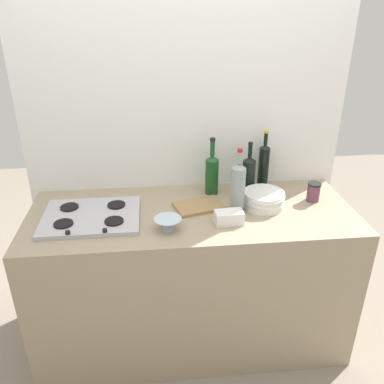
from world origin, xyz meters
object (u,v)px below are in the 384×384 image
at_px(wine_bottle_mid_right, 238,187).
at_px(plate_stack, 264,199).
at_px(wine_bottle_leftmost, 249,175).
at_px(condiment_jar_front, 314,192).
at_px(mixing_bowl, 168,223).
at_px(wine_bottle_rightmost, 212,173).
at_px(cutting_board, 199,206).
at_px(wine_bottle_mid_left, 264,165).
at_px(stovetop_hob, 91,216).
at_px(butter_dish, 229,217).

bearing_deg(wine_bottle_mid_right, plate_stack, 14.99).
xyz_separation_m(wine_bottle_leftmost, condiment_jar_front, (0.36, -0.12, -0.07)).
relative_size(plate_stack, mixing_bowl, 1.67).
bearing_deg(plate_stack, wine_bottle_leftmost, 108.44).
xyz_separation_m(wine_bottle_rightmost, condiment_jar_front, (0.57, -0.16, -0.07)).
height_order(plate_stack, wine_bottle_rightmost, wine_bottle_rightmost).
xyz_separation_m(plate_stack, wine_bottle_leftmost, (-0.05, 0.16, 0.08)).
distance_m(plate_stack, cutting_board, 0.36).
relative_size(wine_bottle_mid_left, cutting_board, 1.38).
xyz_separation_m(stovetop_hob, plate_stack, (0.95, 0.04, 0.03)).
distance_m(stovetop_hob, wine_bottle_leftmost, 0.92).
distance_m(mixing_bowl, cutting_board, 0.29).
bearing_deg(stovetop_hob, mixing_bowl, -20.95).
bearing_deg(wine_bottle_mid_right, stovetop_hob, 179.80).
relative_size(plate_stack, wine_bottle_rightmost, 0.68).
bearing_deg(butter_dish, cutting_board, 125.05).
bearing_deg(cutting_board, condiment_jar_front, 1.48).
xyz_separation_m(wine_bottle_mid_left, wine_bottle_mid_right, (-0.22, -0.30, 0.00)).
relative_size(wine_bottle_leftmost, butter_dish, 2.25).
xyz_separation_m(mixing_bowl, cutting_board, (0.19, 0.22, -0.03)).
xyz_separation_m(mixing_bowl, condiment_jar_front, (0.85, 0.24, 0.02)).
distance_m(plate_stack, wine_bottle_mid_left, 0.28).
distance_m(plate_stack, condiment_jar_front, 0.31).
bearing_deg(wine_bottle_leftmost, butter_dish, -118.21).
distance_m(plate_stack, mixing_bowl, 0.58).
bearing_deg(wine_bottle_mid_left, condiment_jar_front, -41.11).
relative_size(butter_dish, cutting_board, 0.55).
bearing_deg(wine_bottle_leftmost, wine_bottle_mid_left, 39.50).
distance_m(butter_dish, condiment_jar_front, 0.57).
relative_size(wine_bottle_leftmost, condiment_jar_front, 2.94).
bearing_deg(cutting_board, wine_bottle_leftmost, 23.77).
bearing_deg(butter_dish, plate_stack, 35.73).
relative_size(wine_bottle_leftmost, wine_bottle_rightmost, 0.95).
bearing_deg(condiment_jar_front, plate_stack, -171.98).
bearing_deg(butter_dish, wine_bottle_rightmost, 95.68).
height_order(plate_stack, cutting_board, plate_stack).
bearing_deg(butter_dish, wine_bottle_mid_left, 55.46).
bearing_deg(stovetop_hob, wine_bottle_rightmost, 19.54).
relative_size(plate_stack, cutting_board, 0.89).
height_order(mixing_bowl, cutting_board, mixing_bowl).
bearing_deg(plate_stack, stovetop_hob, -177.56).
relative_size(stovetop_hob, mixing_bowl, 3.60).
bearing_deg(wine_bottle_leftmost, stovetop_hob, -167.29).
bearing_deg(stovetop_hob, wine_bottle_mid_right, -0.20).
bearing_deg(wine_bottle_rightmost, condiment_jar_front, -15.62).
bearing_deg(plate_stack, butter_dish, -144.27).
bearing_deg(mixing_bowl, wine_bottle_leftmost, 35.76).
bearing_deg(wine_bottle_rightmost, cutting_board, -118.76).
bearing_deg(stovetop_hob, wine_bottle_leftmost, 12.71).
bearing_deg(wine_bottle_mid_left, stovetop_hob, -163.64).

